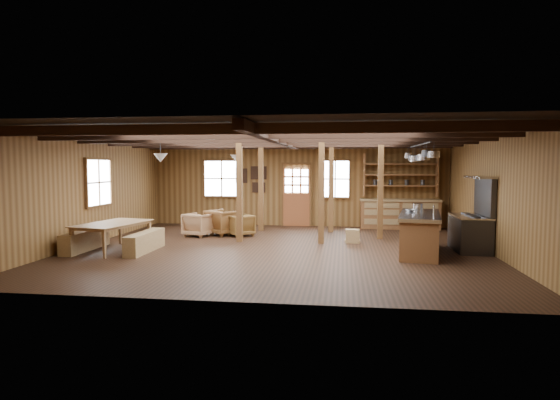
% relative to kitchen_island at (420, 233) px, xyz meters
% --- Properties ---
extents(room, '(10.04, 9.04, 2.84)m').
position_rel_kitchen_island_xyz_m(room, '(-3.35, 0.10, 0.92)').
color(room, black).
rests_on(room, ground).
extents(ceiling_joists, '(9.80, 8.82, 0.18)m').
position_rel_kitchen_island_xyz_m(ceiling_joists, '(-3.35, 0.28, 2.20)').
color(ceiling_joists, black).
rests_on(ceiling_joists, ceiling).
extents(timber_posts, '(3.95, 2.35, 2.80)m').
position_rel_kitchen_island_xyz_m(timber_posts, '(-2.83, 2.18, 0.92)').
color(timber_posts, '#4F2D16').
rests_on(timber_posts, floor).
extents(back_door, '(1.02, 0.08, 2.15)m').
position_rel_kitchen_island_xyz_m(back_door, '(-3.35, 4.55, 0.40)').
color(back_door, brown).
rests_on(back_door, floor).
extents(window_back_left, '(1.32, 0.06, 1.32)m').
position_rel_kitchen_island_xyz_m(window_back_left, '(-5.95, 4.56, 1.12)').
color(window_back_left, white).
rests_on(window_back_left, wall_back).
extents(window_back_right, '(1.02, 0.06, 1.32)m').
position_rel_kitchen_island_xyz_m(window_back_right, '(-2.05, 4.56, 1.12)').
color(window_back_right, white).
rests_on(window_back_right, wall_back).
extents(window_left, '(0.14, 1.24, 1.32)m').
position_rel_kitchen_island_xyz_m(window_left, '(-8.31, 0.60, 1.12)').
color(window_left, white).
rests_on(window_left, wall_back).
extents(notice_boards, '(1.08, 0.03, 0.90)m').
position_rel_kitchen_island_xyz_m(notice_boards, '(-4.85, 4.56, 1.16)').
color(notice_boards, silver).
rests_on(notice_boards, wall_back).
extents(back_counter, '(2.55, 0.60, 2.45)m').
position_rel_kitchen_island_xyz_m(back_counter, '(0.05, 4.30, 0.12)').
color(back_counter, brown).
rests_on(back_counter, floor).
extents(pendant_lamps, '(1.86, 2.36, 0.66)m').
position_rel_kitchen_island_xyz_m(pendant_lamps, '(-5.60, 1.10, 1.77)').
color(pendant_lamps, '#2F2F31').
rests_on(pendant_lamps, ceiling).
extents(pot_rack, '(0.39, 3.00, 0.42)m').
position_rel_kitchen_island_xyz_m(pot_rack, '(0.02, 0.33, 1.81)').
color(pot_rack, '#2F2F31').
rests_on(pot_rack, ceiling).
extents(kitchen_island, '(1.28, 2.61, 1.20)m').
position_rel_kitchen_island_xyz_m(kitchen_island, '(0.00, 0.00, 0.00)').
color(kitchen_island, brown).
rests_on(kitchen_island, floor).
extents(step_stool, '(0.41, 0.29, 0.36)m').
position_rel_kitchen_island_xyz_m(step_stool, '(-1.52, 1.31, -0.30)').
color(step_stool, brown).
rests_on(step_stool, floor).
extents(commercial_range, '(0.77, 1.46, 1.81)m').
position_rel_kitchen_island_xyz_m(commercial_range, '(1.30, 0.49, 0.12)').
color(commercial_range, '#2F2F31').
rests_on(commercial_range, floor).
extents(dining_table, '(1.40, 2.09, 0.68)m').
position_rel_kitchen_island_xyz_m(dining_table, '(-7.25, -0.65, -0.14)').
color(dining_table, olive).
rests_on(dining_table, floor).
extents(bench_wall, '(0.33, 1.76, 0.48)m').
position_rel_kitchen_island_xyz_m(bench_wall, '(-8.00, -0.65, -0.24)').
color(bench_wall, brown).
rests_on(bench_wall, floor).
extents(bench_aisle, '(0.32, 1.70, 0.47)m').
position_rel_kitchen_island_xyz_m(bench_aisle, '(-6.47, -0.65, -0.24)').
color(bench_aisle, brown).
rests_on(bench_aisle, floor).
extents(armchair_a, '(0.95, 0.95, 0.62)m').
position_rel_kitchen_island_xyz_m(armchair_a, '(-4.75, 2.09, -0.17)').
color(armchair_a, brown).
rests_on(armchair_a, floor).
extents(armchair_b, '(1.12, 1.13, 0.75)m').
position_rel_kitchen_island_xyz_m(armchair_b, '(-5.33, 2.23, -0.10)').
color(armchair_b, brown).
rests_on(armchair_b, floor).
extents(armchair_c, '(0.92, 0.94, 0.68)m').
position_rel_kitchen_island_xyz_m(armchair_c, '(-5.94, 1.88, -0.14)').
color(armchair_c, '#946843').
rests_on(armchair_c, floor).
extents(counter_pot, '(0.28, 0.28, 0.17)m').
position_rel_kitchen_island_xyz_m(counter_pot, '(0.07, 0.82, 0.54)').
color(counter_pot, '#AEAFB5').
rests_on(counter_pot, kitchen_island).
extents(bowl, '(0.27, 0.27, 0.06)m').
position_rel_kitchen_island_xyz_m(bowl, '(-0.16, 0.43, 0.49)').
color(bowl, silver).
rests_on(bowl, kitchen_island).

